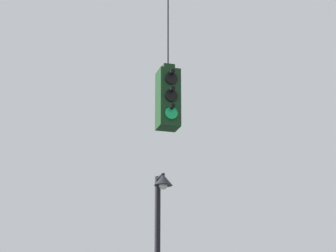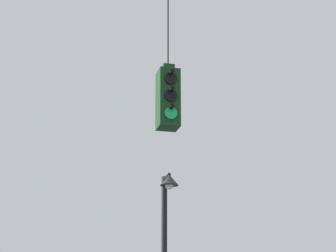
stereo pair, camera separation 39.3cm
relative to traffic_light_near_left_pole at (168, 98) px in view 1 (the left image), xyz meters
The scene contains 1 object.
traffic_light_near_left_pole is the anchor object (origin of this frame).
Camera 1 is at (-2.42, -9.91, 1.92)m, focal length 70.00 mm.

